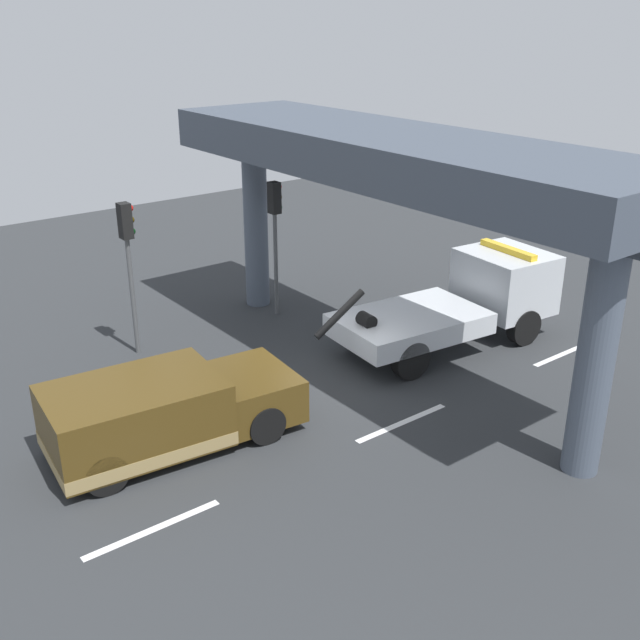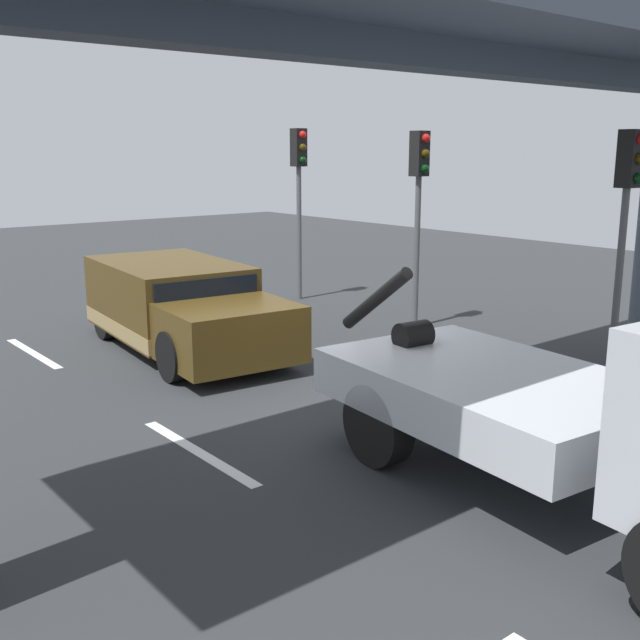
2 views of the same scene
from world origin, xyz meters
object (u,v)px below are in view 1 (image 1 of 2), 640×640
object	(u,v)px
tow_truck_white	(466,300)
towed_van_green	(163,414)
traffic_light_far	(128,246)
traffic_light_mid	(275,219)

from	to	relation	value
tow_truck_white	towed_van_green	size ratio (longest dim) A/B	1.36
traffic_light_far	traffic_light_mid	size ratio (longest dim) A/B	1.02
towed_van_green	traffic_light_far	size ratio (longest dim) A/B	1.33
towed_van_green	traffic_light_far	distance (m)	5.40
towed_van_green	traffic_light_mid	distance (m)	7.97
traffic_light_far	tow_truck_white	bearing A→B (deg)	-32.61
traffic_light_far	towed_van_green	bearing A→B (deg)	-108.75
tow_truck_white	traffic_light_far	size ratio (longest dim) A/B	1.81
tow_truck_white	towed_van_green	bearing A→B (deg)	179.47
towed_van_green	traffic_light_mid	xyz separation A→B (m)	(6.09, 4.68, 2.14)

